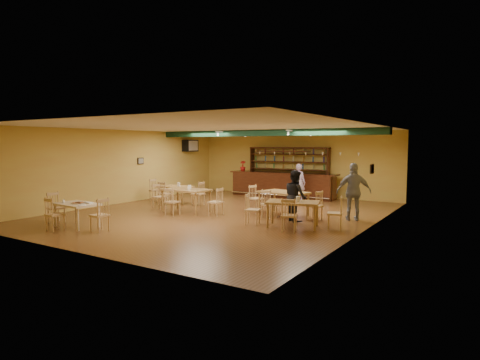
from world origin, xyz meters
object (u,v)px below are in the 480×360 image
Objects in this scene: dining_table_b at (283,203)px; near_table at (77,215)px; bar_counter at (282,185)px; patron_right_a at (295,196)px; dining_table_c at (186,201)px; dining_table_d at (293,214)px; dining_table_a at (176,195)px; patron_bar at (299,182)px.

dining_table_b is 6.58m from near_table.
bar_counter is 5.92m from patron_right_a.
dining_table_b is at bearing 20.78° from dining_table_c.
near_table is at bearing -164.96° from dining_table_d.
dining_table_c is at bearing -39.77° from dining_table_a.
dining_table_d is (1.11, -1.67, -0.03)m from dining_table_b.
dining_table_a is at bearing -125.58° from bar_counter.
dining_table_c is 1.27× the size of near_table.
dining_table_d is (4.34, -0.42, -0.04)m from dining_table_c.
dining_table_d is (6.15, -1.96, 0.03)m from dining_table_a.
dining_table_b is 2.01m from dining_table_d.
patron_right_a reaches higher than dining_table_c.
near_table is (-5.39, -3.33, -0.03)m from dining_table_d.
bar_counter is 3.67× the size of dining_table_a.
patron_bar is at bearing -26.20° from patron_right_a.
dining_table_a is 5.21m from patron_bar.
patron_right_a is at bearing 92.87° from dining_table_d.
near_table is 0.81× the size of patron_bar.
dining_table_d is 1.02m from patron_right_a.
dining_table_b is (2.16, -4.32, -0.16)m from bar_counter.
dining_table_b is 1.01× the size of patron_bar.
bar_counter reaches higher than dining_table_b.
patron_bar reaches higher than dining_table_c.
dining_table_c reaches higher than dining_table_a.
near_table is at bearing -102.80° from bar_counter.
dining_table_b reaches higher than dining_table_d.
patron_right_a is (0.80, -0.80, 0.40)m from dining_table_b.
patron_bar reaches higher than dining_table_b.
bar_counter is at bearing 101.90° from dining_table_d.
patron_right_a is at bearing -32.55° from dining_table_b.
patron_right_a is at bearing -59.97° from bar_counter.
patron_right_a is (4.03, 0.45, 0.39)m from dining_table_c.
patron_right_a is (1.76, -4.29, 0.01)m from patron_bar.
dining_table_d reaches higher than near_table.
bar_counter is at bearing -23.99° from patron_bar.
bar_counter is 3.41× the size of dining_table_d.
dining_table_a is 0.87× the size of patron_right_a.
dining_table_b is 3.47m from dining_table_c.
bar_counter is 5.68m from dining_table_c.
dining_table_d is at bearing -5.95° from dining_table_c.
bar_counter reaches higher than near_table.
dining_table_b is at bearing -2.57° from dining_table_a.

